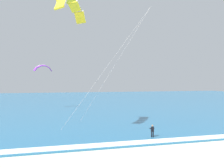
% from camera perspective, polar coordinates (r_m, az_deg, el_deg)
% --- Properties ---
extents(sea, '(200.00, 120.00, 0.20)m').
position_cam_1_polar(sea, '(84.12, -6.58, -4.00)').
color(sea, teal).
rests_on(sea, ground).
extents(surf_foam, '(200.00, 1.66, 0.04)m').
position_cam_1_polar(surf_foam, '(27.67, 11.86, -13.40)').
color(surf_foam, white).
rests_on(surf_foam, sea).
extents(surfboard, '(0.54, 1.43, 0.09)m').
position_cam_1_polar(surfboard, '(29.33, 9.83, -12.97)').
color(surfboard, white).
rests_on(surfboard, ground).
extents(kitesurfer, '(0.55, 0.54, 1.69)m').
position_cam_1_polar(kitesurfer, '(29.14, 9.82, -11.22)').
color(kitesurfer, black).
rests_on(kitesurfer, ground).
extents(kite_primary, '(11.48, 8.07, 16.74)m').
position_cam_1_polar(kite_primary, '(32.58, -10.04, 18.31)').
color(kite_primary, yellow).
extents(kite_distant, '(4.41, 1.94, 1.64)m').
position_cam_1_polar(kite_distant, '(59.12, -16.46, 3.92)').
color(kite_distant, purple).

